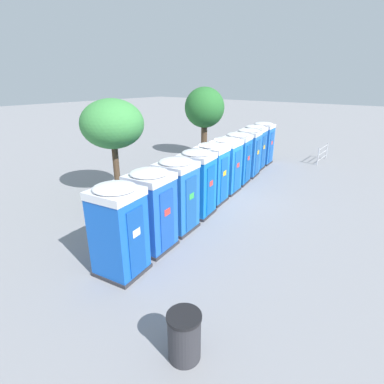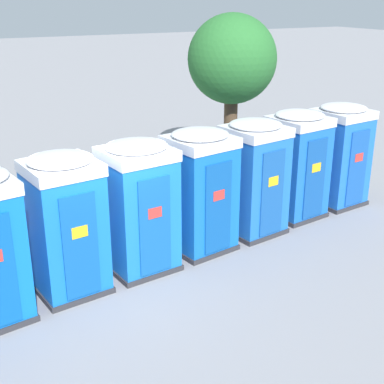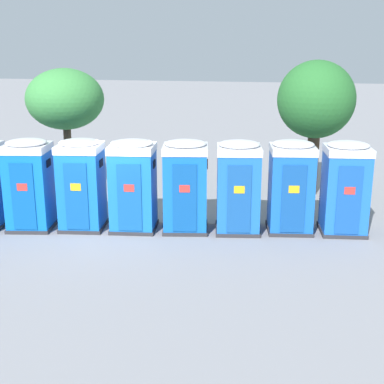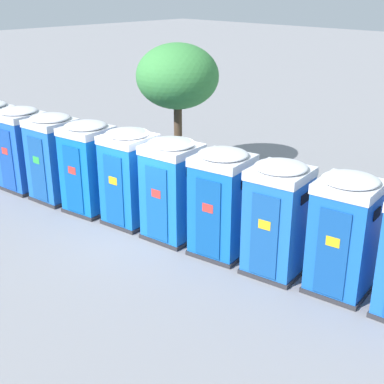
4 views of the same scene
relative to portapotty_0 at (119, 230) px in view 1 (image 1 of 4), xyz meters
The scene contains 15 objects.
ground_plane 6.64m from the portapotty_0, ahead, with size 120.00×120.00×0.00m, color gray.
portapotty_0 is the anchor object (origin of this frame).
portapotty_1 1.45m from the portapotty_0, ahead, with size 1.37×1.33×2.54m.
portapotty_2 2.89m from the portapotty_0, ahead, with size 1.36×1.33×2.54m.
portapotty_3 4.34m from the portapotty_0, ahead, with size 1.37×1.38×2.54m.
portapotty_4 5.79m from the portapotty_0, ahead, with size 1.34×1.34×2.54m.
portapotty_5 7.24m from the portapotty_0, ahead, with size 1.37×1.34×2.54m.
portapotty_6 8.68m from the portapotty_0, ahead, with size 1.41×1.39×2.54m.
portapotty_7 10.13m from the portapotty_0, ahead, with size 1.38×1.37×2.54m.
portapotty_8 11.58m from the portapotty_0, ahead, with size 1.37×1.36×2.54m.
portapotty_9 13.03m from the portapotty_0, ahead, with size 1.33×1.33×2.54m.
street_tree_0 13.56m from the portapotty_0, 25.76° to the left, with size 2.58×2.58×4.54m.
street_tree_1 6.23m from the portapotty_0, 51.38° to the left, with size 2.64×2.64×4.25m.
trash_can 3.33m from the portapotty_0, 109.36° to the right, with size 0.66×0.66×0.98m.
event_barrier 15.59m from the portapotty_0, ahead, with size 2.06×0.08×1.05m.
Camera 1 is at (-10.79, -6.76, 4.96)m, focal length 28.00 mm.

